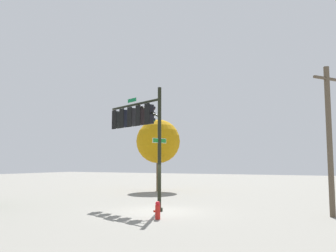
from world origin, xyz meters
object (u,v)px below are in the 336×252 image
object	(u,v)px
signal_pole_assembly	(138,123)
fire_hydrant	(158,210)
utility_pole	(329,137)
tree_near	(158,141)

from	to	relation	value
signal_pole_assembly	fire_hydrant	world-z (taller)	signal_pole_assembly
fire_hydrant	utility_pole	bearing A→B (deg)	-148.80
fire_hydrant	tree_near	size ratio (longest dim) A/B	0.13
tree_near	fire_hydrant	bearing A→B (deg)	118.11
utility_pole	fire_hydrant	distance (m)	9.12
tree_near	signal_pole_assembly	bearing A→B (deg)	112.58
signal_pole_assembly	tree_near	xyz separation A→B (m)	(4.72, -11.35, -0.38)
utility_pole	fire_hydrant	xyz separation A→B (m)	(7.23, 4.38, -3.43)
signal_pole_assembly	tree_near	world-z (taller)	signal_pole_assembly
utility_pole	fire_hydrant	bearing A→B (deg)	31.20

